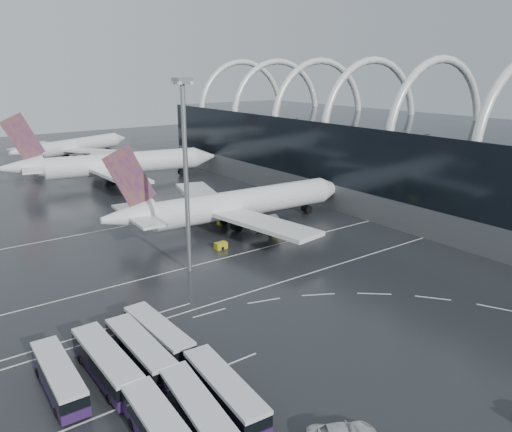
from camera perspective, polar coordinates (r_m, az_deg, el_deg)
ground at (r=77.41m, az=-1.02°, el=-8.01°), size 420.00×420.00×0.00m
terminal at (r=129.80m, az=16.52°, el=6.46°), size 42.00×160.00×34.90m
lane_marking_near at (r=75.93m, az=-0.14°, el=-8.52°), size 120.00×0.25×0.01m
lane_marking_mid at (r=86.71m, az=-5.61°, el=-5.30°), size 120.00×0.25×0.01m
lane_marking_far at (r=110.47m, az=-13.05°, el=-0.79°), size 120.00×0.25×0.01m
bus_bay_line_south at (r=55.16m, az=-12.58°, el=-19.64°), size 28.00×0.25×0.01m
bus_bay_line_north at (r=68.05m, az=-18.21°, el=-12.59°), size 28.00×0.25×0.01m
airliner_main at (r=103.54m, az=-2.61°, el=1.24°), size 56.83×49.80×19.25m
airliner_gate_b at (r=150.67m, az=-16.03°, el=5.66°), size 60.47×53.67×21.04m
airliner_gate_c at (r=194.68m, az=-20.30°, el=7.42°), size 48.66×44.42×18.09m
bus_row_near_a at (r=57.72m, az=-21.63°, el=-16.69°), size 3.23×12.52×3.07m
bus_row_near_b at (r=58.06m, az=-16.72°, el=-15.77°), size 3.39×13.64×3.35m
bus_row_near_c at (r=59.27m, az=-13.12°, el=-14.80°), size 3.22×13.31×3.28m
bus_row_near_d at (r=62.16m, az=-11.12°, el=-13.14°), size 3.41×12.96×3.17m
bus_row_far_b at (r=49.62m, az=-6.67°, el=-21.46°), size 4.33×13.23×3.20m
bus_row_far_c at (r=52.03m, az=-3.64°, el=-19.32°), size 3.93×13.21×3.21m
floodlight_mast at (r=78.26m, az=-8.10°, el=6.99°), size 2.36×2.36×30.83m
gse_cart_belly_a at (r=100.86m, az=2.21°, el=-1.65°), size 2.40×1.42×1.31m
gse_cart_belly_b at (r=119.37m, az=0.84°, el=1.23°), size 2.09×1.24×1.14m
gse_cart_belly_c at (r=92.65m, az=-4.04°, el=-3.39°), size 2.26×1.34×1.23m
gse_cart_belly_e at (r=106.93m, az=-3.89°, el=-0.67°), size 1.99×1.18×1.09m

